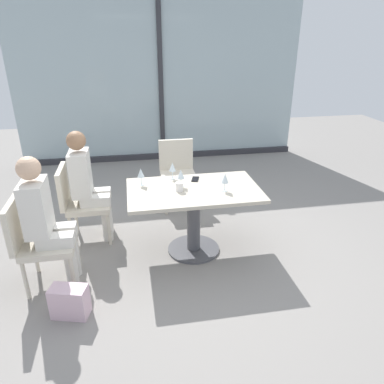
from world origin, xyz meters
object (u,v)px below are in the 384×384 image
object	(u,v)px
chair_far_left	(79,199)
person_far_left	(87,181)
coffee_cup	(179,187)
wine_glass_1	(225,179)
wine_glass_3	(181,175)
chair_near_window	(178,170)
cell_phone_on_table	(195,179)
dining_table_main	(194,205)
handbag_0	(70,302)
person_side_end	(45,217)
chair_side_end	(36,238)
wine_glass_0	(172,167)
wine_glass_2	(141,173)

from	to	relation	value
chair_far_left	person_far_left	bearing A→B (deg)	-0.00
person_far_left	coffee_cup	distance (m)	1.06
wine_glass_1	wine_glass_3	world-z (taller)	same
chair_near_window	cell_phone_on_table	size ratio (longest dim) A/B	6.04
dining_table_main	chair_near_window	xyz separation A→B (m)	(0.00, 1.19, -0.04)
chair_near_window	wine_glass_3	world-z (taller)	wine_glass_3
person_far_left	dining_table_main	bearing A→B (deg)	-23.21
chair_far_left	handbag_0	xyz separation A→B (m)	(0.01, -1.26, -0.36)
person_side_end	chair_side_end	bearing A→B (deg)	-180.00
wine_glass_3	cell_phone_on_table	world-z (taller)	wine_glass_3
handbag_0	person_far_left	bearing A→B (deg)	100.73
chair_near_window	cell_phone_on_table	distance (m)	0.98
chair_near_window	wine_glass_0	xyz separation A→B (m)	(-0.18, -0.88, 0.37)
chair_near_window	handbag_0	xyz separation A→B (m)	(-1.19, -1.98, -0.36)
chair_side_end	coffee_cup	world-z (taller)	chair_side_end
dining_table_main	wine_glass_2	bearing A→B (deg)	159.71
coffee_cup	chair_side_end	bearing A→B (deg)	-167.97
coffee_cup	wine_glass_3	bearing A→B (deg)	73.24
chair_near_window	wine_glass_3	bearing A→B (deg)	-96.09
wine_glass_0	coffee_cup	distance (m)	0.35
wine_glass_0	cell_phone_on_table	size ratio (longest dim) A/B	1.28
person_side_end	wine_glass_2	size ratio (longest dim) A/B	6.81
wine_glass_2	handbag_0	xyz separation A→B (m)	(-0.68, -0.98, -0.72)
dining_table_main	wine_glass_3	distance (m)	0.35
person_far_left	wine_glass_3	world-z (taller)	person_far_left
chair_near_window	wine_glass_1	world-z (taller)	wine_glass_1
chair_far_left	cell_phone_on_table	bearing A→B (deg)	-10.06
wine_glass_1	person_side_end	bearing A→B (deg)	-173.05
wine_glass_2	coffee_cup	world-z (taller)	wine_glass_2
chair_side_end	wine_glass_2	size ratio (longest dim) A/B	4.70
chair_near_window	person_far_left	xyz separation A→B (m)	(-1.09, -0.72, 0.20)
person_far_left	wine_glass_2	size ratio (longest dim) A/B	6.81
person_side_end	wine_glass_0	world-z (taller)	person_side_end
coffee_cup	cell_phone_on_table	world-z (taller)	coffee_cup
chair_near_window	wine_glass_3	xyz separation A→B (m)	(-0.12, -1.11, 0.37)
person_far_left	handbag_0	bearing A→B (deg)	-94.67
chair_side_end	cell_phone_on_table	size ratio (longest dim) A/B	6.04
chair_side_end	handbag_0	distance (m)	0.67
person_side_end	cell_phone_on_table	xyz separation A→B (m)	(1.44, 0.56, 0.03)
wine_glass_1	handbag_0	size ratio (longest dim) A/B	0.62
chair_side_end	dining_table_main	bearing A→B (deg)	11.79
dining_table_main	wine_glass_2	distance (m)	0.64
handbag_0	chair_far_left	bearing A→B (deg)	105.69
chair_near_window	person_far_left	bearing A→B (deg)	-146.46
wine_glass_0	cell_phone_on_table	distance (m)	0.28
cell_phone_on_table	person_far_left	bearing A→B (deg)	-173.90
chair_side_end	cell_phone_on_table	bearing A→B (deg)	19.67
wine_glass_2	wine_glass_3	world-z (taller)	same
person_far_left	wine_glass_3	xyz separation A→B (m)	(0.97, -0.39, 0.16)
wine_glass_3	wine_glass_1	bearing A→B (deg)	-24.72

